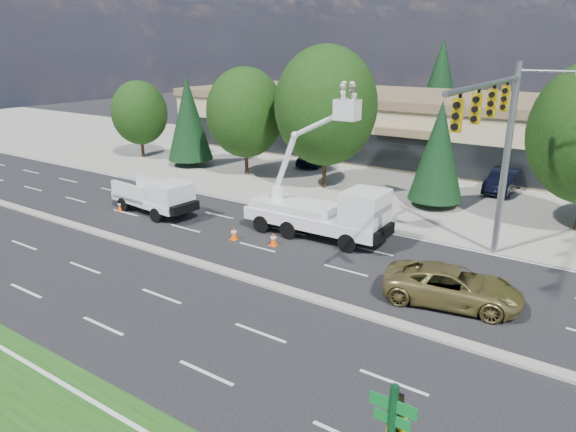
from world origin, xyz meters
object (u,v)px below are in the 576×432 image
Objects in this scene: signal_mast at (500,135)px; minivan at (452,286)px; bucket_truck at (325,207)px; utility_pickup at (157,200)px.

signal_mast is 1.93× the size of minivan.
minivan is (-0.17, -4.24, -5.32)m from signal_mast.
signal_mast reaches higher than minivan.
signal_mast reaches higher than bucket_truck.
signal_mast is at bearing -13.55° from minivan.
bucket_truck is (-7.89, -0.84, -4.36)m from signal_mast.
utility_pickup reaches higher than minivan.
utility_pickup is at bearing 74.43° from minivan.
utility_pickup is 18.14m from minivan.
signal_mast is at bearing 14.52° from utility_pickup.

